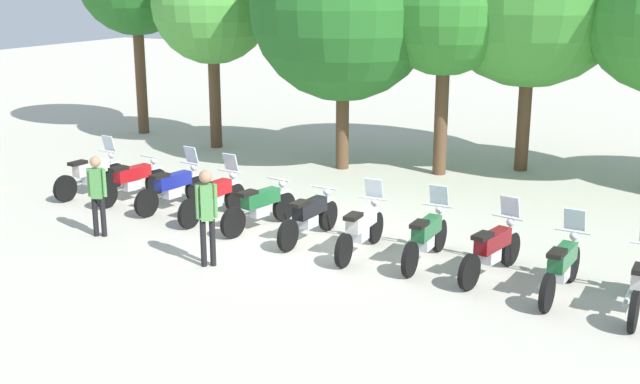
% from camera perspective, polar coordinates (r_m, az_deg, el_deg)
% --- Properties ---
extents(ground_plane, '(80.00, 80.00, 0.00)m').
position_cam_1_polar(ground_plane, '(16.39, -0.82, -3.44)').
color(ground_plane, '#BCB7A8').
extents(motorcycle_0, '(0.62, 2.19, 1.37)m').
position_cam_1_polar(motorcycle_0, '(20.45, -15.91, 1.26)').
color(motorcycle_0, black).
rests_on(motorcycle_0, ground_plane).
extents(motorcycle_1, '(0.69, 2.18, 0.99)m').
position_cam_1_polar(motorcycle_1, '(19.61, -13.18, 0.82)').
color(motorcycle_1, black).
rests_on(motorcycle_1, ground_plane).
extents(motorcycle_2, '(0.68, 2.18, 1.37)m').
position_cam_1_polar(motorcycle_2, '(18.73, -10.38, 0.35)').
color(motorcycle_2, black).
rests_on(motorcycle_2, ground_plane).
extents(motorcycle_3, '(0.62, 2.19, 1.37)m').
position_cam_1_polar(motorcycle_3, '(17.83, -7.55, -0.29)').
color(motorcycle_3, black).
rests_on(motorcycle_3, ground_plane).
extents(motorcycle_4, '(0.75, 2.16, 0.99)m').
position_cam_1_polar(motorcycle_4, '(17.03, -4.27, -0.98)').
color(motorcycle_4, black).
rests_on(motorcycle_4, ground_plane).
extents(motorcycle_5, '(0.62, 2.19, 0.99)m').
position_cam_1_polar(motorcycle_5, '(16.27, -0.76, -1.72)').
color(motorcycle_5, black).
rests_on(motorcycle_5, ground_plane).
extents(motorcycle_6, '(0.62, 2.19, 1.37)m').
position_cam_1_polar(motorcycle_6, '(15.49, 2.93, -2.57)').
color(motorcycle_6, black).
rests_on(motorcycle_6, ground_plane).
extents(motorcycle_7, '(0.62, 2.19, 1.37)m').
position_cam_1_polar(motorcycle_7, '(15.13, 7.54, -3.12)').
color(motorcycle_7, black).
rests_on(motorcycle_7, ground_plane).
extents(motorcycle_8, '(0.74, 2.17, 1.37)m').
position_cam_1_polar(motorcycle_8, '(14.64, 12.11, -3.97)').
color(motorcycle_8, black).
rests_on(motorcycle_8, ground_plane).
extents(motorcycle_9, '(0.62, 2.19, 1.37)m').
position_cam_1_polar(motorcycle_9, '(14.10, 16.77, -5.04)').
color(motorcycle_9, black).
rests_on(motorcycle_9, ground_plane).
extents(person_0, '(0.36, 0.34, 1.83)m').
position_cam_1_polar(person_0, '(14.79, -8.04, -1.24)').
color(person_0, black).
rests_on(person_0, ground_plane).
extents(person_1, '(0.40, 0.29, 1.69)m').
position_cam_1_polar(person_1, '(16.98, -15.52, 0.14)').
color(person_1, black).
rests_on(person_1, ground_plane).
extents(tree_1, '(3.62, 3.62, 6.20)m').
position_cam_1_polar(tree_1, '(24.89, -7.69, 13.06)').
color(tree_1, brown).
rests_on(tree_1, ground_plane).
extents(tree_2, '(4.99, 4.99, 6.89)m').
position_cam_1_polar(tree_2, '(21.85, 1.66, 12.96)').
color(tree_2, brown).
rests_on(tree_2, ground_plane).
extents(tree_3, '(3.70, 3.70, 6.36)m').
position_cam_1_polar(tree_3, '(21.41, 8.90, 13.01)').
color(tree_3, brown).
rests_on(tree_3, ground_plane).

